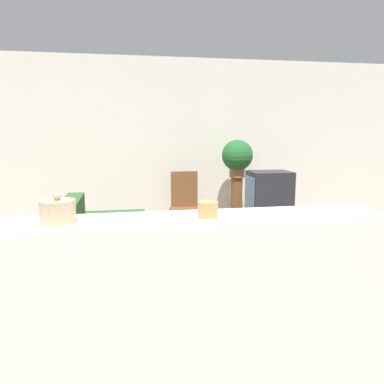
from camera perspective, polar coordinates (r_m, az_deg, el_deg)
ground_plane at (r=2.94m, az=-2.57°, el=-23.43°), size 14.00×14.00×0.00m
wall_back at (r=5.90m, az=-7.12°, el=6.87°), size 9.00×0.06×2.70m
couch at (r=4.17m, az=-13.94°, el=-9.33°), size 0.96×1.87×0.82m
tv_stand at (r=5.09m, az=11.50°, el=-6.05°), size 0.85×0.52×0.52m
television at (r=4.97m, az=11.63°, el=-0.07°), size 0.54×0.42×0.55m
wooden_chair at (r=5.47m, az=-0.99°, el=-1.72°), size 0.44×0.44×1.00m
plant_stand at (r=5.77m, az=6.77°, el=-2.19°), size 0.18×0.18×0.90m
potted_plant at (r=5.67m, az=6.92°, el=5.40°), size 0.46×0.46×0.56m
foreground_counter at (r=2.33m, az=-1.34°, el=-17.22°), size 2.48×0.44×1.09m
decorative_bowl at (r=2.14m, az=-19.75°, el=-2.82°), size 0.19×0.19×0.17m
candle_jar at (r=2.16m, az=2.43°, el=-2.68°), size 0.12×0.12×0.09m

